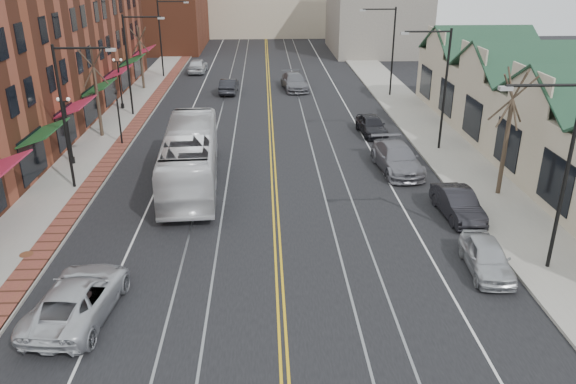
{
  "coord_description": "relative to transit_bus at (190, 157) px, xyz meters",
  "views": [
    {
      "loc": [
        -0.52,
        -14.37,
        12.43
      ],
      "look_at": [
        0.56,
        10.26,
        2.0
      ],
      "focal_mm": 35.0,
      "sensor_mm": 36.0,
      "label": 1
    }
  ],
  "objects": [
    {
      "name": "streetlight_r_0",
      "position": [
        15.86,
        -10.45,
        3.34
      ],
      "size": [
        3.33,
        0.25,
        8.0
      ],
      "color": "black",
      "rests_on": "sidewalk_right"
    },
    {
      "name": "streetlight_r_2",
      "position": [
        15.86,
        21.55,
        3.34
      ],
      "size": [
        3.33,
        0.25,
        8.0
      ],
      "color": "black",
      "rests_on": "sidewalk_right"
    },
    {
      "name": "distant_car_far",
      "position": [
        -3.18,
        34.15,
        -0.88
      ],
      "size": [
        2.08,
        4.79,
        1.61
      ],
      "primitive_type": "imported",
      "rotation": [
        0.0,
        0.0,
        3.1
      ],
      "color": "silver",
      "rests_on": "ground"
    },
    {
      "name": "building_right",
      "position": [
        22.81,
        3.55,
        0.61
      ],
      "size": [
        8.0,
        36.0,
        4.6
      ],
      "primitive_type": "cube",
      "color": "#BFAF93",
      "rests_on": "ground"
    },
    {
      "name": "parked_car_b",
      "position": [
        14.11,
        -5.08,
        -0.97
      ],
      "size": [
        1.77,
        4.45,
        1.44
      ],
      "primitive_type": "imported",
      "rotation": [
        0.0,
        0.0,
        0.06
      ],
      "color": "black",
      "rests_on": "ground"
    },
    {
      "name": "sidewalk_left",
      "position": [
        -7.19,
        3.55,
        -1.61
      ],
      "size": [
        4.0,
        120.0,
        0.15
      ],
      "primitive_type": "cube",
      "color": "gray",
      "rests_on": "ground"
    },
    {
      "name": "ground",
      "position": [
        4.81,
        -16.45,
        -1.69
      ],
      "size": [
        160.0,
        160.0,
        0.0
      ],
      "primitive_type": "plane",
      "color": "black",
      "rests_on": "ground"
    },
    {
      "name": "streetlight_l_1",
      "position": [
        -6.23,
        -0.45,
        3.34
      ],
      "size": [
        3.33,
        0.25,
        8.0
      ],
      "color": "black",
      "rests_on": "sidewalk_left"
    },
    {
      "name": "tree_right_mid",
      "position": [
        17.31,
        -2.45,
        2.06
      ],
      "size": [
        1.9,
        1.46,
        6.93
      ],
      "color": "#382B21",
      "rests_on": "sidewalk_right"
    },
    {
      "name": "backdrop_mid",
      "position": [
        4.81,
        68.55,
        2.81
      ],
      "size": [
        22.0,
        14.0,
        9.0
      ],
      "primitive_type": "cube",
      "color": "#BFAF93",
      "rests_on": "ground"
    },
    {
      "name": "parked_car_a",
      "position": [
        13.59,
        -10.49,
        -1.0
      ],
      "size": [
        1.93,
        4.15,
        1.38
      ],
      "primitive_type": "imported",
      "rotation": [
        0.0,
        0.0,
        -0.08
      ],
      "color": "#B2B4BA",
      "rests_on": "ground"
    },
    {
      "name": "building_left",
      "position": [
        -14.19,
        10.55,
        3.81
      ],
      "size": [
        10.0,
        50.0,
        11.0
      ],
      "primitive_type": "cube",
      "color": "brown",
      "rests_on": "ground"
    },
    {
      "name": "parked_suv",
      "position": [
        -2.69,
        -12.97,
        -0.92
      ],
      "size": [
        3.11,
        5.74,
        1.53
      ],
      "primitive_type": "imported",
      "rotation": [
        0.0,
        0.0,
        3.03
      ],
      "color": "silver",
      "rests_on": "ground"
    },
    {
      "name": "parked_car_d",
      "position": [
        12.31,
        9.39,
        -0.95
      ],
      "size": [
        2.07,
        4.43,
        1.47
      ],
      "primitive_type": "imported",
      "rotation": [
        0.0,
        0.0,
        0.08
      ],
      "color": "black",
      "rests_on": "ground"
    },
    {
      "name": "transit_bus",
      "position": [
        0.0,
        0.0,
        0.0
      ],
      "size": [
        3.58,
        12.26,
        3.37
      ],
      "primitive_type": "imported",
      "rotation": [
        0.0,
        0.0,
        3.2
      ],
      "color": "silver",
      "rests_on": "ground"
    },
    {
      "name": "distant_car_left",
      "position": [
        0.93,
        23.53,
        -0.97
      ],
      "size": [
        1.77,
        4.43,
        1.43
      ],
      "primitive_type": "imported",
      "rotation": [
        0.0,
        0.0,
        3.08
      ],
      "color": "black",
      "rests_on": "ground"
    },
    {
      "name": "streetlight_l_3",
      "position": [
        -6.23,
        31.55,
        3.34
      ],
      "size": [
        3.33,
        0.25,
        8.0
      ],
      "color": "black",
      "rests_on": "sidewalk_left"
    },
    {
      "name": "streetlight_l_2",
      "position": [
        -6.23,
        15.55,
        3.34
      ],
      "size": [
        3.33,
        0.25,
        8.0
      ],
      "color": "black",
      "rests_on": "sidewalk_left"
    },
    {
      "name": "tree_left_far",
      "position": [
        -7.69,
        25.55,
        1.59
      ],
      "size": [
        1.66,
        1.28,
        6.02
      ],
      "color": "#382B21",
      "rests_on": "sidewalk_left"
    },
    {
      "name": "sidewalk_right",
      "position": [
        16.81,
        3.55,
        -1.61
      ],
      "size": [
        4.0,
        120.0,
        0.15
      ],
      "primitive_type": "cube",
      "color": "gray",
      "rests_on": "ground"
    },
    {
      "name": "streetlight_r_1",
      "position": [
        15.86,
        5.55,
        3.34
      ],
      "size": [
        3.33,
        0.25,
        8.0
      ],
      "color": "black",
      "rests_on": "sidewalk_right"
    },
    {
      "name": "backdrop_right",
      "position": [
        19.81,
        48.55,
        3.81
      ],
      "size": [
        12.0,
        16.0,
        11.0
      ],
      "primitive_type": "cube",
      "color": "slate",
      "rests_on": "ground"
    },
    {
      "name": "lamppost_l_3",
      "position": [
        -7.99,
        17.55,
        0.52
      ],
      "size": [
        0.84,
        0.28,
        4.27
      ],
      "color": "black",
      "rests_on": "sidewalk_left"
    },
    {
      "name": "traffic_signal",
      "position": [
        -5.79,
        7.55,
        0.66
      ],
      "size": [
        0.18,
        0.15,
        3.8
      ],
      "color": "black",
      "rests_on": "sidewalk_left"
    },
    {
      "name": "parked_car_c",
      "position": [
        12.49,
        1.67,
        -0.86
      ],
      "size": [
        2.72,
        5.84,
        1.65
      ],
      "primitive_type": "imported",
      "rotation": [
        0.0,
        0.0,
        0.07
      ],
      "color": "slate",
      "rests_on": "ground"
    },
    {
      "name": "tree_left_near",
      "position": [
        -7.69,
        9.55,
        1.83
      ],
      "size": [
        1.78,
        1.37,
        6.48
      ],
      "color": "#382B21",
      "rests_on": "sidewalk_left"
    },
    {
      "name": "manhole_far",
      "position": [
        -6.39,
        -8.45,
        -1.53
      ],
      "size": [
        0.6,
        0.6,
        0.02
      ],
      "primitive_type": "cylinder",
      "color": "#592D19",
      "rests_on": "sidewalk_left"
    },
    {
      "name": "distant_car_right",
      "position": [
        7.38,
        24.81,
        -0.88
      ],
      "size": [
        2.88,
        5.77,
        1.61
      ],
      "primitive_type": "imported",
      "rotation": [
        0.0,
        0.0,
        0.12
      ],
      "color": "slate",
      "rests_on": "ground"
    },
    {
      "name": "lamppost_l_2",
      "position": [
        -7.99,
        3.55,
        0.52
      ],
      "size": [
        0.84,
        0.28,
        4.27
      ],
      "color": "black",
      "rests_on": "sidewalk_left"
    }
  ]
}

